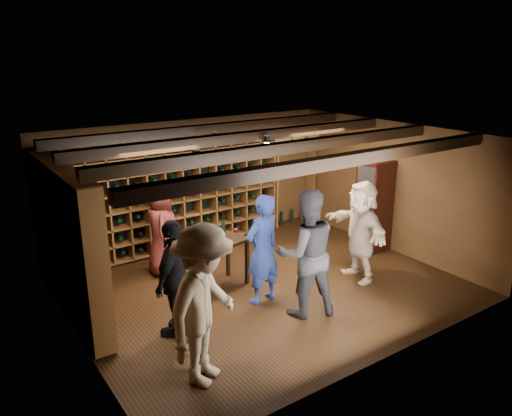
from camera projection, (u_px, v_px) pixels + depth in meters
ground at (265, 287)px, 8.28m from camera, size 6.00×6.00×0.00m
room_shell at (264, 142)px, 7.59m from camera, size 6.00×6.00×6.00m
wine_rack_back at (172, 194)px, 9.48m from camera, size 4.65×0.30×2.20m
wine_rack_left at (69, 243)px, 7.06m from camera, size 0.30×2.65×2.20m
crate_shelf at (294, 155)px, 10.93m from camera, size 1.20×0.32×2.07m
display_cabinet at (374, 207)px, 9.64m from camera, size 0.55×0.50×1.75m
man_blue_shirt at (262, 250)px, 7.56m from camera, size 0.69×0.50×1.74m
man_grey_suit at (306, 253)px, 7.20m from camera, size 1.12×1.00×1.92m
guest_red_floral at (162, 229)px, 8.58m from camera, size 0.79×0.94×1.63m
guest_woman_black at (176, 278)px, 6.72m from camera, size 1.02×0.90×1.66m
guest_khaki at (204, 306)px, 5.68m from camera, size 1.46×1.30×1.96m
guest_beige at (361, 231)px, 8.37m from camera, size 0.80×1.66×1.72m
tasting_table at (215, 248)px, 7.99m from camera, size 1.18×0.77×1.10m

